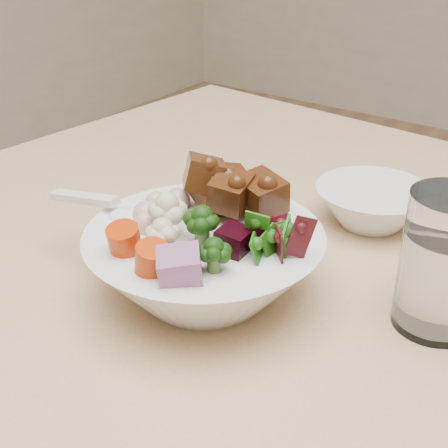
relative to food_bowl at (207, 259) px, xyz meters
The scene contains 4 objects.
food_bowl is the anchor object (origin of this frame).
soup_spoon 0.10m from the food_bowl, 169.28° to the right, with size 0.12×0.04×0.02m.
water_glass 0.21m from the food_bowl, 22.66° to the left, with size 0.07×0.07×0.13m.
side_bowl 0.23m from the food_bowl, 73.45° to the left, with size 0.13×0.13×0.04m, color white, non-canonical shape.
Camera 1 is at (0.07, -0.33, 1.15)m, focal length 50.00 mm.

